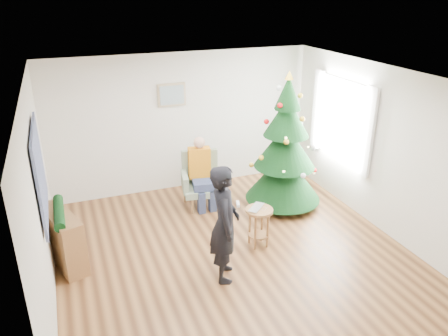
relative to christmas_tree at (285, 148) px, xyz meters
name	(u,v)px	position (x,y,z in m)	size (l,w,h in m)	color
floor	(232,251)	(-1.42, -1.09, -1.09)	(5.00, 5.00, 0.00)	brown
ceiling	(234,78)	(-1.42, -1.09, 1.51)	(5.00, 5.00, 0.00)	white
wall_back	(183,122)	(-1.42, 1.41, 0.21)	(5.00, 5.00, 0.00)	silver
wall_front	(338,274)	(-1.42, -3.59, 0.21)	(5.00, 5.00, 0.00)	silver
wall_left	(40,201)	(-3.92, -1.09, 0.21)	(5.00, 5.00, 0.00)	silver
wall_right	(380,149)	(1.08, -1.09, 0.21)	(5.00, 5.00, 0.00)	silver
window_panel	(342,120)	(1.05, -0.09, 0.41)	(0.04, 1.30, 1.40)	white
curtains	(340,120)	(1.02, -0.09, 0.41)	(0.05, 1.75, 1.50)	white
christmas_tree	(285,148)	(0.00, 0.00, 0.00)	(1.34, 1.34, 2.41)	#3F2816
stool	(259,227)	(-0.99, -1.09, -0.77)	(0.41, 0.41, 0.62)	brown
laptop	(259,208)	(-0.99, -1.09, -0.45)	(0.34, 0.22, 0.03)	silver
armchair	(202,186)	(-1.36, 0.53, -0.74)	(0.78, 0.73, 0.97)	gray
seated_person	(202,172)	(-1.37, 0.48, -0.44)	(0.43, 0.59, 1.27)	navy
standing_man	(224,224)	(-1.75, -1.61, -0.27)	(0.60, 0.39, 1.63)	black
game_controller	(238,204)	(-1.57, -1.64, 0.00)	(0.04, 0.13, 0.04)	white
console	(63,239)	(-3.75, -0.53, -0.69)	(0.30, 1.00, 0.80)	brown
garland	(59,212)	(-3.75, -0.53, -0.27)	(0.14, 0.14, 0.90)	black
tapestry	(40,172)	(-3.88, -0.79, 0.46)	(0.03, 1.50, 1.15)	black
framed_picture	(172,95)	(-1.62, 1.37, 0.76)	(0.52, 0.05, 0.42)	tan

